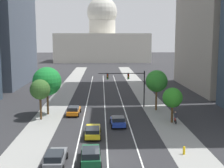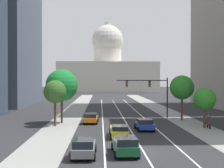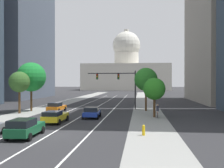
% 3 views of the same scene
% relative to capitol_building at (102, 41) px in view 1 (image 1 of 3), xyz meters
% --- Properties ---
extents(ground_plane, '(400.00, 400.00, 0.00)m').
position_rel_capitol_building_xyz_m(ground_plane, '(0.00, -95.41, -10.87)').
color(ground_plane, '#2B2B2D').
extents(sidewalk_left, '(4.43, 130.00, 0.01)m').
position_rel_capitol_building_xyz_m(sidewalk_left, '(-8.88, -100.41, -10.87)').
color(sidewalk_left, gray).
rests_on(sidewalk_left, ground).
extents(sidewalk_right, '(4.43, 130.00, 0.01)m').
position_rel_capitol_building_xyz_m(sidewalk_right, '(8.88, -100.41, -10.87)').
color(sidewalk_right, gray).
rests_on(sidewalk_right, ground).
extents(lane_stripe_left, '(0.16, 90.00, 0.01)m').
position_rel_capitol_building_xyz_m(lane_stripe_left, '(-3.33, -110.41, -10.86)').
color(lane_stripe_left, white).
rests_on(lane_stripe_left, ground).
extents(lane_stripe_center, '(0.16, 90.00, 0.01)m').
position_rel_capitol_building_xyz_m(lane_stripe_center, '(0.00, -110.41, -10.86)').
color(lane_stripe_center, white).
rests_on(lane_stripe_center, ground).
extents(lane_stripe_right, '(0.16, 90.00, 0.01)m').
position_rel_capitol_building_xyz_m(lane_stripe_right, '(3.33, -110.41, -10.86)').
color(lane_stripe_right, white).
rests_on(lane_stripe_right, ground).
extents(capitol_building, '(48.46, 27.98, 35.00)m').
position_rel_capitol_building_xyz_m(capitol_building, '(0.00, 0.00, 0.00)').
color(capitol_building, beige).
rests_on(capitol_building, ground).
extents(car_gray, '(1.96, 4.58, 1.53)m').
position_rel_capitol_building_xyz_m(car_gray, '(-5.00, -136.98, -10.09)').
color(car_gray, slate).
rests_on(car_gray, ground).
extents(car_orange, '(2.11, 4.49, 1.45)m').
position_rel_capitol_building_xyz_m(car_orange, '(-5.01, -117.30, -10.12)').
color(car_orange, orange).
rests_on(car_orange, ground).
extents(car_yellow, '(2.02, 4.76, 1.39)m').
position_rel_capitol_building_xyz_m(car_yellow, '(-1.67, -128.43, -10.14)').
color(car_yellow, yellow).
rests_on(car_yellow, ground).
extents(car_blue, '(2.19, 4.08, 1.40)m').
position_rel_capitol_building_xyz_m(car_blue, '(1.67, -123.84, -10.15)').
color(car_blue, '#1E389E').
rests_on(car_blue, ground).
extents(car_green, '(2.16, 4.71, 1.58)m').
position_rel_capitol_building_xyz_m(car_green, '(-1.66, -136.40, -10.06)').
color(car_green, '#14512D').
rests_on(car_green, ground).
extents(traffic_signal_mast, '(8.18, 0.39, 6.49)m').
position_rel_capitol_building_xyz_m(traffic_signal_mast, '(4.36, -111.98, -6.16)').
color(traffic_signal_mast, black).
rests_on(traffic_signal_mast, ground).
extents(fire_hydrant, '(0.26, 0.35, 0.91)m').
position_rel_capitol_building_xyz_m(fire_hydrant, '(8.06, -134.53, -10.41)').
color(fire_hydrant, yellow).
rests_on(fire_hydrant, ground).
extents(cyclist, '(0.37, 1.70, 1.72)m').
position_rel_capitol_building_xyz_m(cyclist, '(10.00, -122.62, -10.02)').
color(cyclist, black).
rests_on(cyclist, ground).
extents(street_tree_near_right, '(3.68, 3.68, 6.82)m').
position_rel_capitol_building_xyz_m(street_tree_near_right, '(8.69, -114.39, -5.91)').
color(street_tree_near_right, '#51381E').
rests_on(street_tree_near_right, ground).
extents(street_tree_mid_left, '(3.02, 3.02, 6.09)m').
position_rel_capitol_building_xyz_m(street_tree_mid_left, '(-9.69, -119.86, -6.33)').
color(street_tree_mid_left, '#51381E').
rests_on(street_tree_mid_left, ground).
extents(street_tree_mid_right, '(2.87, 2.87, 5.11)m').
position_rel_capitol_building_xyz_m(street_tree_mid_right, '(9.61, -122.21, -7.22)').
color(street_tree_mid_right, '#51381E').
rests_on(street_tree_mid_right, ground).
extents(street_tree_near_left, '(4.57, 4.57, 7.64)m').
position_rel_capitol_building_xyz_m(street_tree_near_left, '(-9.18, -116.75, -5.53)').
color(street_tree_near_left, '#51381E').
rests_on(street_tree_near_left, ground).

